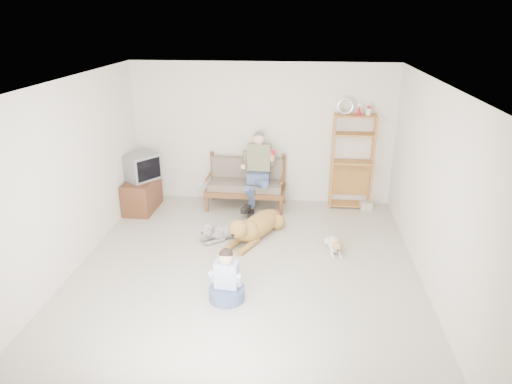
# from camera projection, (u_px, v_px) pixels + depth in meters

# --- Properties ---
(floor) EXTENTS (5.50, 5.50, 0.00)m
(floor) POSITION_uv_depth(u_px,v_px,m) (246.00, 270.00, 6.70)
(floor) COLOR beige
(floor) RESTS_ON ground
(ceiling) EXTENTS (5.50, 5.50, 0.00)m
(ceiling) POSITION_uv_depth(u_px,v_px,m) (244.00, 83.00, 5.71)
(ceiling) COLOR silver
(ceiling) RESTS_ON ground
(wall_back) EXTENTS (5.00, 0.00, 5.00)m
(wall_back) POSITION_uv_depth(u_px,v_px,m) (262.00, 134.00, 8.75)
(wall_back) COLOR beige
(wall_back) RESTS_ON ground
(wall_front) EXTENTS (5.00, 0.00, 5.00)m
(wall_front) POSITION_uv_depth(u_px,v_px,m) (205.00, 302.00, 3.66)
(wall_front) COLOR beige
(wall_front) RESTS_ON ground
(wall_left) EXTENTS (0.00, 5.50, 5.50)m
(wall_left) POSITION_uv_depth(u_px,v_px,m) (69.00, 178.00, 6.43)
(wall_left) COLOR beige
(wall_left) RESTS_ON ground
(wall_right) EXTENTS (0.00, 5.50, 5.50)m
(wall_right) POSITION_uv_depth(u_px,v_px,m) (434.00, 190.00, 5.98)
(wall_right) COLOR beige
(wall_right) RESTS_ON ground
(loveseat) EXTENTS (1.51, 0.73, 0.95)m
(loveseat) POSITION_uv_depth(u_px,v_px,m) (246.00, 182.00, 8.76)
(loveseat) COLOR brown
(loveseat) RESTS_ON ground
(man) EXTENTS (0.56, 0.81, 1.31)m
(man) POSITION_uv_depth(u_px,v_px,m) (256.00, 177.00, 8.45)
(man) COLOR #4A5789
(man) RESTS_ON loveseat
(etagere) EXTENTS (0.80, 0.35, 2.10)m
(etagere) POSITION_uv_depth(u_px,v_px,m) (352.00, 161.00, 8.57)
(etagere) COLOR #B67D39
(etagere) RESTS_ON ground
(book_stack) EXTENTS (0.24, 0.18, 0.14)m
(book_stack) POSITION_uv_depth(u_px,v_px,m) (366.00, 205.00, 8.76)
(book_stack) COLOR silver
(book_stack) RESTS_ON ground
(tv_stand) EXTENTS (0.52, 0.91, 0.60)m
(tv_stand) POSITION_uv_depth(u_px,v_px,m) (142.00, 195.00, 8.66)
(tv_stand) COLOR brown
(tv_stand) RESTS_ON ground
(crt_tv) EXTENTS (0.72, 0.74, 0.48)m
(crt_tv) POSITION_uv_depth(u_px,v_px,m) (142.00, 167.00, 8.50)
(crt_tv) COLOR gray
(crt_tv) RESTS_ON tv_stand
(wall_outlet) EXTENTS (0.12, 0.02, 0.08)m
(wall_outlet) POSITION_uv_depth(u_px,v_px,m) (200.00, 183.00, 9.24)
(wall_outlet) COLOR white
(wall_outlet) RESTS_ON ground
(golden_retriever) EXTENTS (0.90, 1.58, 0.51)m
(golden_retriever) POSITION_uv_depth(u_px,v_px,m) (255.00, 226.00, 7.58)
(golden_retriever) COLOR #A77F3A
(golden_retriever) RESTS_ON ground
(shaggy_dog) EXTENTS (0.93, 0.79, 0.34)m
(shaggy_dog) POSITION_uv_depth(u_px,v_px,m) (226.00, 230.00, 7.60)
(shaggy_dog) COLOR silver
(shaggy_dog) RESTS_ON ground
(terrier) EXTENTS (0.25, 0.68, 0.25)m
(terrier) POSITION_uv_depth(u_px,v_px,m) (335.00, 245.00, 7.18)
(terrier) COLOR white
(terrier) RESTS_ON ground
(child) EXTENTS (0.47, 0.47, 0.74)m
(child) POSITION_uv_depth(u_px,v_px,m) (227.00, 281.00, 5.92)
(child) COLOR #4A5789
(child) RESTS_ON ground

